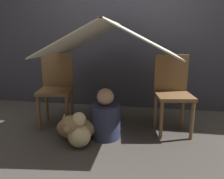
% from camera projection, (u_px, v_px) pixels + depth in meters
% --- Properties ---
extents(ground_plane, '(8.80, 8.80, 0.00)m').
position_uv_depth(ground_plane, '(109.00, 136.00, 2.31)').
color(ground_plane, '#47423D').
extents(wall_back, '(7.00, 0.05, 2.50)m').
position_uv_depth(wall_back, '(122.00, 20.00, 3.03)').
color(wall_back, '#3D3D47').
rests_on(wall_back, ground_plane).
extents(chair_left, '(0.43, 0.43, 0.84)m').
position_uv_depth(chair_left, '(56.00, 86.00, 2.56)').
color(chair_left, brown).
rests_on(chair_left, ground_plane).
extents(chair_right, '(0.42, 0.42, 0.84)m').
position_uv_depth(chair_right, '(172.00, 90.00, 2.35)').
color(chair_right, brown).
rests_on(chair_right, ground_plane).
extents(sheet_canopy, '(1.33, 1.12, 0.35)m').
position_uv_depth(sheet_canopy, '(112.00, 38.00, 2.26)').
color(sheet_canopy, silver).
extents(person_front, '(0.31, 0.31, 0.52)m').
position_uv_depth(person_front, '(106.00, 118.00, 2.24)').
color(person_front, '#2D3351').
rests_on(person_front, ground_plane).
extents(dog, '(0.40, 0.36, 0.33)m').
position_uv_depth(dog, '(74.00, 128.00, 2.16)').
color(dog, '#9E7F56').
rests_on(dog, ground_plane).
extents(plush_toy, '(0.22, 0.22, 0.34)m').
position_uv_depth(plush_toy, '(79.00, 133.00, 2.06)').
color(plush_toy, beige).
rests_on(plush_toy, ground_plane).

